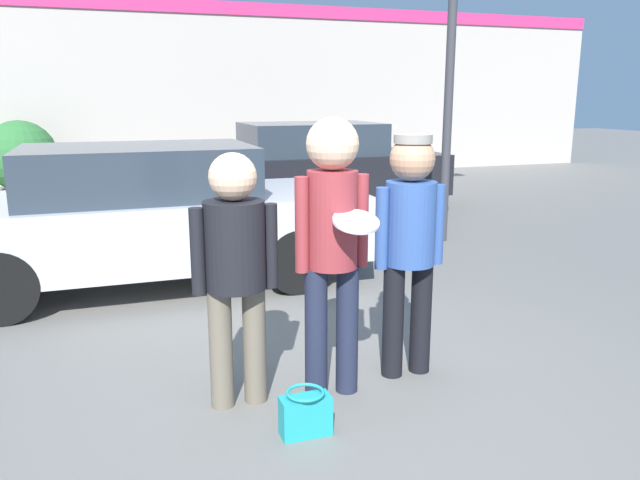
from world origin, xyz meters
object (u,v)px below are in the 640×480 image
(person_left, at_px, (235,259))
(parked_car_far, at_px, (315,166))
(shrub, at_px, (21,156))
(handbag, at_px, (305,414))
(person_right, at_px, (410,234))
(parked_car_near, at_px, (148,215))
(person_middle_with_frisbee, at_px, (332,232))

(person_left, xyz_separation_m, parked_car_far, (2.73, 6.54, -0.20))
(shrub, relative_size, handbag, 4.93)
(person_left, distance_m, person_right, 1.24)
(person_left, distance_m, parked_car_far, 7.09)
(parked_car_near, height_order, shrub, shrub)
(person_middle_with_frisbee, distance_m, handbag, 1.13)
(person_left, height_order, person_middle_with_frisbee, person_middle_with_frisbee)
(person_right, relative_size, parked_car_near, 0.39)
(person_left, bearing_deg, parked_car_near, 96.43)
(parked_car_far, bearing_deg, person_left, -112.69)
(person_middle_with_frisbee, height_order, shrub, person_middle_with_frisbee)
(person_right, xyz_separation_m, parked_car_far, (1.50, 6.49, -0.26))
(person_left, relative_size, person_right, 0.95)
(person_left, relative_size, shrub, 1.11)
(person_left, bearing_deg, parked_car_far, 67.31)
(shrub, bearing_deg, parked_car_far, -39.56)
(person_middle_with_frisbee, bearing_deg, shrub, 105.38)
(shrub, bearing_deg, person_left, -77.64)
(person_middle_with_frisbee, relative_size, parked_car_near, 0.42)
(person_left, xyz_separation_m, person_right, (1.24, 0.05, 0.06))
(parked_car_near, bearing_deg, person_right, -61.42)
(parked_car_near, height_order, parked_car_far, parked_car_far)
(person_middle_with_frisbee, height_order, person_right, person_middle_with_frisbee)
(parked_car_near, distance_m, handbag, 3.56)
(parked_car_far, height_order, handbag, parked_car_far)
(person_middle_with_frisbee, xyz_separation_m, handbag, (-0.33, -0.45, -0.98))
(person_right, distance_m, shrub, 11.28)
(handbag, bearing_deg, person_middle_with_frisbee, 53.53)
(parked_car_near, bearing_deg, shrub, 104.53)
(parked_car_near, relative_size, parked_car_far, 1.01)
(parked_car_far, xyz_separation_m, handbag, (-2.44, -7.06, -0.64))
(person_right, height_order, handbag, person_right)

